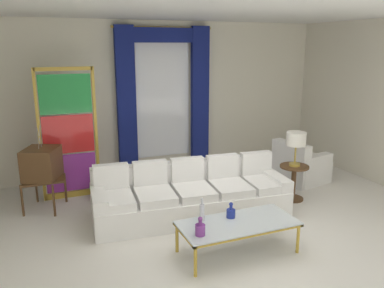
% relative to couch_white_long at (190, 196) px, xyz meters
% --- Properties ---
extents(ground_plane, '(16.00, 16.00, 0.00)m').
position_rel_couch_white_long_xyz_m(ground_plane, '(0.19, -0.65, -0.31)').
color(ground_plane, white).
extents(wall_rear, '(8.00, 0.12, 3.00)m').
position_rel_couch_white_long_xyz_m(wall_rear, '(0.19, 2.41, 1.19)').
color(wall_rear, silver).
rests_on(wall_rear, ground).
extents(ceiling_slab, '(8.00, 7.60, 0.04)m').
position_rel_couch_white_long_xyz_m(ceiling_slab, '(0.19, 0.15, 2.71)').
color(ceiling_slab, white).
extents(curtained_window, '(2.00, 0.17, 2.70)m').
position_rel_couch_white_long_xyz_m(curtained_window, '(0.35, 2.25, 1.43)').
color(curtained_window, white).
rests_on(curtained_window, ground).
extents(couch_white_long, '(2.99, 1.20, 0.86)m').
position_rel_couch_white_long_xyz_m(couch_white_long, '(0.00, 0.00, 0.00)').
color(couch_white_long, white).
rests_on(couch_white_long, ground).
extents(coffee_table, '(1.47, 0.67, 0.41)m').
position_rel_couch_white_long_xyz_m(coffee_table, '(0.12, -1.28, 0.07)').
color(coffee_table, silver).
rests_on(coffee_table, ground).
extents(bottle_blue_decanter, '(0.12, 0.12, 0.23)m').
position_rel_couch_white_long_xyz_m(bottle_blue_decanter, '(-0.45, -1.41, 0.18)').
color(bottle_blue_decanter, '#753384').
rests_on(bottle_blue_decanter, coffee_table).
extents(bottle_crystal_tall, '(0.06, 0.06, 0.31)m').
position_rel_couch_white_long_xyz_m(bottle_crystal_tall, '(-0.28, -1.07, 0.23)').
color(bottle_crystal_tall, silver).
rests_on(bottle_crystal_tall, coffee_table).
extents(bottle_amber_squat, '(0.11, 0.11, 0.21)m').
position_rel_couch_white_long_xyz_m(bottle_amber_squat, '(0.10, -1.12, 0.17)').
color(bottle_amber_squat, navy).
rests_on(bottle_amber_squat, coffee_table).
extents(vintage_tv, '(0.69, 0.74, 1.35)m').
position_rel_couch_white_long_xyz_m(vintage_tv, '(-2.05, 1.08, 0.42)').
color(vintage_tv, brown).
rests_on(vintage_tv, ground).
extents(armchair_white, '(0.96, 0.95, 0.80)m').
position_rel_couch_white_long_xyz_m(armchair_white, '(2.49, 0.63, -0.02)').
color(armchair_white, white).
rests_on(armchair_white, ground).
extents(stained_glass_divider, '(0.95, 0.05, 2.20)m').
position_rel_couch_white_long_xyz_m(stained_glass_divider, '(-1.59, 1.46, 0.75)').
color(stained_glass_divider, gold).
rests_on(stained_glass_divider, ground).
extents(peacock_figurine, '(0.44, 0.60, 0.50)m').
position_rel_couch_white_long_xyz_m(peacock_figurine, '(-1.12, 1.08, -0.09)').
color(peacock_figurine, beige).
rests_on(peacock_figurine, ground).
extents(round_side_table, '(0.48, 0.48, 0.59)m').
position_rel_couch_white_long_xyz_m(round_side_table, '(1.83, -0.09, 0.05)').
color(round_side_table, brown).
rests_on(round_side_table, ground).
extents(table_lamp_brass, '(0.32, 0.32, 0.57)m').
position_rel_couch_white_long_xyz_m(table_lamp_brass, '(1.83, -0.09, 0.72)').
color(table_lamp_brass, '#B29338').
rests_on(table_lamp_brass, round_side_table).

